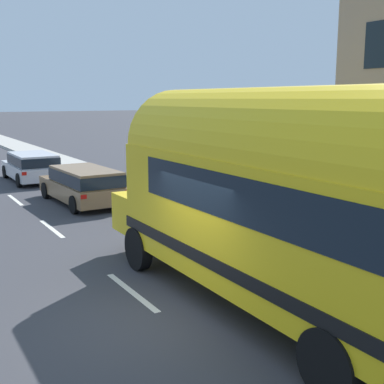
{
  "coord_description": "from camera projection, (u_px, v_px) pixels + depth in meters",
  "views": [
    {
      "loc": [
        -3.97,
        -7.64,
        3.92
      ],
      "look_at": [
        2.13,
        2.59,
        1.71
      ],
      "focal_mm": 47.22,
      "sensor_mm": 36.0,
      "label": 1
    }
  ],
  "objects": [
    {
      "name": "ground_plane",
      "position": [
        165.0,
        318.0,
        9.17
      ],
      "size": [
        300.0,
        300.0,
        0.0
      ],
      "primitive_type": "plane",
      "color": "#38383D"
    },
    {
      "name": "lane_markings",
      "position": [
        76.0,
        192.0,
        21.55
      ],
      "size": [
        3.87,
        80.0,
        0.01
      ],
      "color": "silver",
      "rests_on": "ground"
    },
    {
      "name": "sidewalk_slab",
      "position": [
        156.0,
        197.0,
        20.06
      ],
      "size": [
        2.3,
        90.0,
        0.15
      ],
      "primitive_type": "cube",
      "color": "#ADA89E",
      "rests_on": "ground"
    },
    {
      "name": "painted_bus",
      "position": [
        295.0,
        195.0,
        8.59
      ],
      "size": [
        2.64,
        10.55,
        4.12
      ],
      "color": "yellow",
      "rests_on": "ground"
    },
    {
      "name": "car_lead",
      "position": [
        84.0,
        183.0,
        18.92
      ],
      "size": [
        2.11,
        4.77,
        1.37
      ],
      "color": "olive",
      "rests_on": "ground"
    },
    {
      "name": "car_second",
      "position": [
        32.0,
        165.0,
        24.05
      ],
      "size": [
        2.02,
        4.57,
        1.37
      ],
      "color": "silver",
      "rests_on": "ground"
    }
  ]
}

